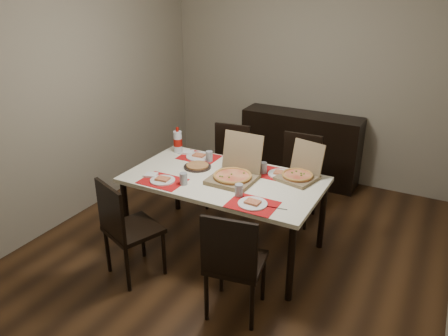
% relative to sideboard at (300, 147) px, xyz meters
% --- Properties ---
extents(ground, '(3.80, 4.00, 0.02)m').
position_rel_sideboard_xyz_m(ground, '(0.00, -1.78, -0.46)').
color(ground, '#3F2613').
rests_on(ground, ground).
extents(room_walls, '(3.84, 4.02, 2.62)m').
position_rel_sideboard_xyz_m(room_walls, '(0.00, -1.35, 1.28)').
color(room_walls, gray).
rests_on(room_walls, ground).
extents(sideboard, '(1.50, 0.40, 0.90)m').
position_rel_sideboard_xyz_m(sideboard, '(0.00, 0.00, 0.00)').
color(sideboard, black).
rests_on(sideboard, ground).
extents(dining_table, '(1.80, 1.00, 0.75)m').
position_rel_sideboard_xyz_m(dining_table, '(-0.12, -1.88, 0.23)').
color(dining_table, white).
rests_on(dining_table, ground).
extents(chair_near_left, '(0.54, 0.54, 0.93)m').
position_rel_sideboard_xyz_m(chair_near_left, '(-0.64, -2.69, 0.06)').
color(chair_near_left, black).
rests_on(chair_near_left, ground).
extents(chair_near_right, '(0.49, 0.49, 0.93)m').
position_rel_sideboard_xyz_m(chair_near_right, '(0.40, -2.70, 0.06)').
color(chair_near_right, black).
rests_on(chair_near_right, ground).
extents(chair_far_left, '(0.48, 0.48, 0.93)m').
position_rel_sideboard_xyz_m(chair_far_left, '(-0.52, -1.01, 0.06)').
color(chair_far_left, black).
rests_on(chair_far_left, ground).
extents(chair_far_right, '(0.44, 0.44, 0.93)m').
position_rel_sideboard_xyz_m(chair_far_right, '(0.29, -0.94, 0.06)').
color(chair_far_right, black).
rests_on(chair_far_right, ground).
extents(setting_near_left, '(0.47, 0.30, 0.11)m').
position_rel_sideboard_xyz_m(setting_near_left, '(-0.54, -2.19, 0.32)').
color(setting_near_left, red).
rests_on(setting_near_left, dining_table).
extents(setting_near_right, '(0.49, 0.30, 0.11)m').
position_rel_sideboard_xyz_m(setting_near_right, '(0.29, -2.21, 0.32)').
color(setting_near_right, red).
rests_on(setting_near_right, dining_table).
extents(setting_far_left, '(0.45, 0.30, 0.11)m').
position_rel_sideboard_xyz_m(setting_far_left, '(-0.57, -1.56, 0.32)').
color(setting_far_left, red).
rests_on(setting_far_left, dining_table).
extents(setting_far_right, '(0.49, 0.30, 0.11)m').
position_rel_sideboard_xyz_m(setting_far_right, '(0.28, -1.58, 0.32)').
color(setting_far_right, red).
rests_on(setting_far_right, dining_table).
extents(napkin_loose, '(0.15, 0.16, 0.02)m').
position_rel_sideboard_xyz_m(napkin_loose, '(-0.17, -2.01, 0.31)').
color(napkin_loose, white).
rests_on(napkin_loose, dining_table).
extents(pizza_box_center, '(0.40, 0.44, 0.40)m').
position_rel_sideboard_xyz_m(pizza_box_center, '(-0.02, -1.87, 0.36)').
color(pizza_box_center, brown).
rests_on(pizza_box_center, dining_table).
extents(pizza_box_right, '(0.40, 0.42, 0.32)m').
position_rel_sideboard_xyz_m(pizza_box_right, '(0.50, -1.56, 0.35)').
color(pizza_box_right, brown).
rests_on(pizza_box_right, dining_table).
extents(faina_plate, '(0.27, 0.27, 0.03)m').
position_rel_sideboard_xyz_m(faina_plate, '(-0.46, -1.78, 0.31)').
color(faina_plate, black).
rests_on(faina_plate, dining_table).
extents(dip_bowl, '(0.13, 0.13, 0.03)m').
position_rel_sideboard_xyz_m(dip_bowl, '(-0.05, -1.72, 0.31)').
color(dip_bowl, white).
rests_on(dip_bowl, dining_table).
extents(soda_bottle, '(0.09, 0.09, 0.27)m').
position_rel_sideboard_xyz_m(soda_bottle, '(-0.86, -1.52, 0.42)').
color(soda_bottle, silver).
rests_on(soda_bottle, dining_table).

